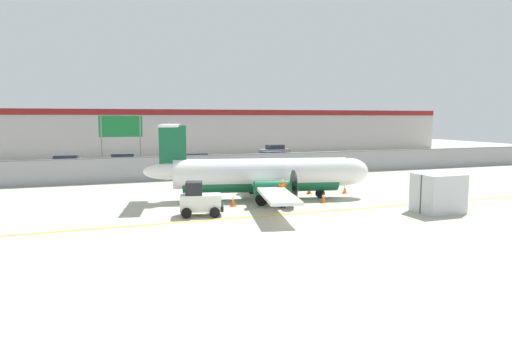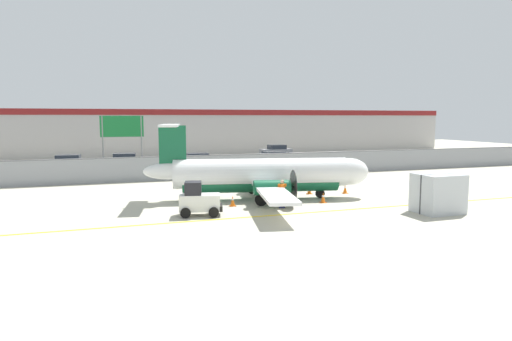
{
  "view_description": "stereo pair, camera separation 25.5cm",
  "coord_description": "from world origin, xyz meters",
  "px_view_note": "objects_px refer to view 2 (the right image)",
  "views": [
    {
      "loc": [
        -10.15,
        -20.85,
        5.35
      ],
      "look_at": [
        0.03,
        7.85,
        1.8
      ],
      "focal_mm": 32.0,
      "sensor_mm": 36.0,
      "label": 1
    },
    {
      "loc": [
        -9.91,
        -20.94,
        5.35
      ],
      "look_at": [
        0.03,
        7.85,
        1.8
      ],
      "focal_mm": 32.0,
      "sensor_mm": 36.0,
      "label": 2
    }
  ],
  "objects_px": {
    "baggage_tug": "(199,200)",
    "traffic_cone_near_left": "(323,198)",
    "cargo_container": "(438,193)",
    "parked_car_4": "(276,151)",
    "traffic_cone_far_left": "(345,189)",
    "parked_car_2": "(198,161)",
    "traffic_cone_far_right": "(233,201)",
    "parked_car_0": "(67,163)",
    "ground_crew_worker": "(282,192)",
    "commuter_airplane": "(265,175)",
    "traffic_cone_near_right": "(309,189)",
    "highway_sign": "(122,132)",
    "parked_car_1": "(124,161)",
    "parked_car_3": "(273,159)"
  },
  "relations": [
    {
      "from": "cargo_container",
      "to": "parked_car_4",
      "type": "bearing_deg",
      "value": 82.37
    },
    {
      "from": "traffic_cone_near_left",
      "to": "parked_car_1",
      "type": "relative_size",
      "value": 0.15
    },
    {
      "from": "traffic_cone_far_left",
      "to": "traffic_cone_far_right",
      "type": "xyz_separation_m",
      "value": [
        -8.84,
        -1.9,
        0.0
      ]
    },
    {
      "from": "traffic_cone_far_right",
      "to": "parked_car_1",
      "type": "distance_m",
      "value": 22.88
    },
    {
      "from": "cargo_container",
      "to": "parked_car_1",
      "type": "relative_size",
      "value": 0.56
    },
    {
      "from": "traffic_cone_far_left",
      "to": "parked_car_2",
      "type": "distance_m",
      "value": 19.4
    },
    {
      "from": "commuter_airplane",
      "to": "highway_sign",
      "type": "xyz_separation_m",
      "value": [
        -8.28,
        12.95,
        2.54
      ]
    },
    {
      "from": "ground_crew_worker",
      "to": "traffic_cone_far_left",
      "type": "bearing_deg",
      "value": 121.99
    },
    {
      "from": "traffic_cone_near_left",
      "to": "parked_car_2",
      "type": "xyz_separation_m",
      "value": [
        -3.59,
        20.87,
        0.58
      ]
    },
    {
      "from": "commuter_airplane",
      "to": "cargo_container",
      "type": "xyz_separation_m",
      "value": [
        7.75,
        -7.16,
        -0.5
      ]
    },
    {
      "from": "baggage_tug",
      "to": "traffic_cone_near_left",
      "type": "bearing_deg",
      "value": 21.35
    },
    {
      "from": "traffic_cone_near_left",
      "to": "parked_car_2",
      "type": "relative_size",
      "value": 0.15
    },
    {
      "from": "traffic_cone_near_left",
      "to": "parked_car_0",
      "type": "height_order",
      "value": "parked_car_0"
    },
    {
      "from": "traffic_cone_far_right",
      "to": "parked_car_0",
      "type": "distance_m",
      "value": 24.54
    },
    {
      "from": "ground_crew_worker",
      "to": "traffic_cone_far_left",
      "type": "relative_size",
      "value": 2.66
    },
    {
      "from": "cargo_container",
      "to": "parked_car_2",
      "type": "relative_size",
      "value": 0.58
    },
    {
      "from": "commuter_airplane",
      "to": "parked_car_1",
      "type": "distance_m",
      "value": 22.18
    },
    {
      "from": "baggage_tug",
      "to": "traffic_cone_far_left",
      "type": "height_order",
      "value": "baggage_tug"
    },
    {
      "from": "cargo_container",
      "to": "traffic_cone_far_right",
      "type": "distance_m",
      "value": 11.85
    },
    {
      "from": "traffic_cone_near_left",
      "to": "traffic_cone_near_right",
      "type": "distance_m",
      "value": 3.38
    },
    {
      "from": "traffic_cone_near_left",
      "to": "parked_car_0",
      "type": "bearing_deg",
      "value": 125.38
    },
    {
      "from": "baggage_tug",
      "to": "parked_car_2",
      "type": "relative_size",
      "value": 0.59
    },
    {
      "from": "traffic_cone_far_right",
      "to": "parked_car_4",
      "type": "xyz_separation_m",
      "value": [
        14.98,
        30.74,
        0.58
      ]
    },
    {
      "from": "parked_car_4",
      "to": "highway_sign",
      "type": "xyz_separation_m",
      "value": [
        -20.6,
        -16.24,
        3.24
      ]
    },
    {
      "from": "traffic_cone_far_left",
      "to": "highway_sign",
      "type": "xyz_separation_m",
      "value": [
        -14.46,
        12.6,
        3.83
      ]
    },
    {
      "from": "traffic_cone_near_right",
      "to": "parked_car_2",
      "type": "relative_size",
      "value": 0.15
    },
    {
      "from": "ground_crew_worker",
      "to": "parked_car_0",
      "type": "height_order",
      "value": "same"
    },
    {
      "from": "parked_car_1",
      "to": "parked_car_2",
      "type": "height_order",
      "value": "same"
    },
    {
      "from": "traffic_cone_near_right",
      "to": "parked_car_4",
      "type": "height_order",
      "value": "parked_car_4"
    },
    {
      "from": "traffic_cone_near_left",
      "to": "parked_car_2",
      "type": "bearing_deg",
      "value": 99.76
    },
    {
      "from": "traffic_cone_near_left",
      "to": "traffic_cone_far_left",
      "type": "xyz_separation_m",
      "value": [
        3.13,
        2.69,
        0.0
      ]
    },
    {
      "from": "traffic_cone_far_left",
      "to": "traffic_cone_far_right",
      "type": "relative_size",
      "value": 1.0
    },
    {
      "from": "parked_car_0",
      "to": "highway_sign",
      "type": "bearing_deg",
      "value": 128.5
    },
    {
      "from": "parked_car_0",
      "to": "highway_sign",
      "type": "height_order",
      "value": "highway_sign"
    },
    {
      "from": "cargo_container",
      "to": "traffic_cone_far_right",
      "type": "relative_size",
      "value": 3.81
    },
    {
      "from": "traffic_cone_near_left",
      "to": "parked_car_3",
      "type": "bearing_deg",
      "value": 77.63
    },
    {
      "from": "traffic_cone_near_left",
      "to": "highway_sign",
      "type": "bearing_deg",
      "value": 126.54
    },
    {
      "from": "traffic_cone_near_right",
      "to": "parked_car_3",
      "type": "xyz_separation_m",
      "value": [
        3.83,
        17.03,
        0.58
      ]
    },
    {
      "from": "baggage_tug",
      "to": "cargo_container",
      "type": "bearing_deg",
      "value": -2.6
    },
    {
      "from": "baggage_tug",
      "to": "parked_car_4",
      "type": "relative_size",
      "value": 0.58
    },
    {
      "from": "baggage_tug",
      "to": "traffic_cone_far_right",
      "type": "relative_size",
      "value": 3.94
    },
    {
      "from": "ground_crew_worker",
      "to": "baggage_tug",
      "type": "bearing_deg",
      "value": -81.93
    },
    {
      "from": "parked_car_0",
      "to": "parked_car_1",
      "type": "height_order",
      "value": "same"
    },
    {
      "from": "parked_car_2",
      "to": "highway_sign",
      "type": "distance_m",
      "value": 10.08
    },
    {
      "from": "traffic_cone_near_left",
      "to": "highway_sign",
      "type": "relative_size",
      "value": 0.12
    },
    {
      "from": "traffic_cone_near_right",
      "to": "parked_car_0",
      "type": "xyz_separation_m",
      "value": [
        -16.92,
        19.61,
        0.58
      ]
    },
    {
      "from": "traffic_cone_near_left",
      "to": "parked_car_1",
      "type": "bearing_deg",
      "value": 115.35
    },
    {
      "from": "commuter_airplane",
      "to": "parked_car_2",
      "type": "xyz_separation_m",
      "value": [
        -0.54,
        18.54,
        -0.71
      ]
    },
    {
      "from": "parked_car_3",
      "to": "parked_car_4",
      "type": "xyz_separation_m",
      "value": [
        4.81,
        11.18,
        0.0
      ]
    },
    {
      "from": "cargo_container",
      "to": "parked_car_0",
      "type": "relative_size",
      "value": 0.56
    }
  ]
}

